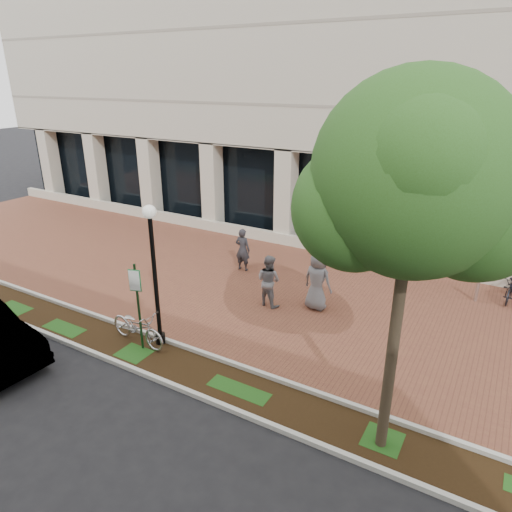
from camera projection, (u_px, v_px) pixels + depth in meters
The scene contains 14 objects.
ground at pixel (273, 291), 16.18m from camera, with size 120.00×120.00×0.00m, color black.
brick_plaza at pixel (273, 291), 16.18m from camera, with size 40.00×9.00×0.01m, color brown.
planting_strip at pixel (178, 366), 11.96m from camera, with size 40.00×1.50×0.01m, color black.
curb_plaza_side at pixel (196, 351), 12.54m from camera, with size 40.00×0.12×0.12m, color beige.
curb_street_side at pixel (159, 380), 11.33m from camera, with size 40.00×0.12×0.12m, color beige.
near_office_building at pixel (383, 7), 20.92m from camera, with size 40.00×12.12×16.00m.
parking_sign at pixel (137, 297), 12.15m from camera, with size 0.34×0.07×2.56m.
lamppost at pixel (154, 269), 12.17m from camera, with size 0.36×0.36×4.06m.
street_tree at pixel (417, 189), 7.46m from camera, with size 4.12×3.43×7.32m.
locked_bicycle at pixel (138, 327), 12.83m from camera, with size 0.70×2.01×1.05m, color #B5B5B9.
pedestrian_left at pixel (243, 250), 17.63m from camera, with size 0.62×0.41×1.69m, color #26252A.
pedestrian_mid at pixel (269, 281), 14.89m from camera, with size 0.85×0.66×1.75m, color slate.
pedestrian_right at pixel (317, 280), 14.61m from camera, with size 0.97×0.63×1.99m, color slate.
bollard at pixel (477, 289), 15.28m from camera, with size 0.12×0.12×0.89m.
Camera 1 is at (6.81, -12.93, 7.09)m, focal length 32.00 mm.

